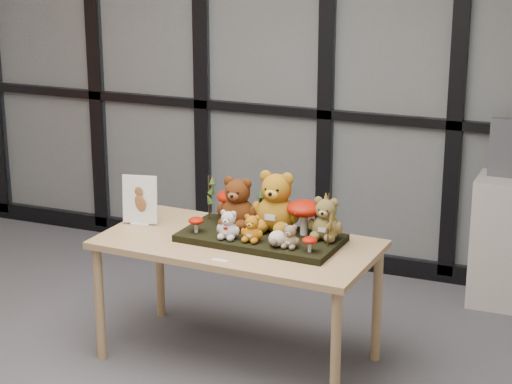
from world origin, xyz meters
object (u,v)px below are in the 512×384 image
at_px(bear_brown_medium, 238,199).
at_px(display_table, 238,253).
at_px(bear_pooh_yellow, 277,198).
at_px(plush_cream_hedgehog, 277,238).
at_px(diorama_tray, 261,238).
at_px(mushroom_back_left, 233,203).
at_px(bear_beige_small, 290,235).
at_px(mushroom_back_right, 304,216).
at_px(mushroom_front_right, 310,244).
at_px(sign_holder, 140,202).
at_px(bear_white_bow, 229,223).
at_px(bear_tan_back, 326,216).
at_px(mushroom_front_left, 196,224).
at_px(bear_small_yellow, 252,227).

bearing_deg(bear_brown_medium, display_table, -64.18).
xyz_separation_m(bear_pooh_yellow, plush_cream_hedgehog, (0.10, -0.23, -0.13)).
relative_size(diorama_tray, mushroom_back_left, 4.29).
distance_m(diorama_tray, plush_cream_hedgehog, 0.20).
bearing_deg(bear_beige_small, mushroom_back_right, 93.16).
bearing_deg(mushroom_front_right, sign_holder, 172.18).
bearing_deg(bear_pooh_yellow, plush_cream_hedgehog, -64.66).
distance_m(bear_white_bow, mushroom_back_right, 0.40).
height_order(plush_cream_hedgehog, mushroom_back_right, mushroom_back_right).
distance_m(bear_brown_medium, mushroom_back_right, 0.38).
distance_m(bear_tan_back, mushroom_front_right, 0.23).
bearing_deg(display_table, bear_brown_medium, 115.82).
xyz_separation_m(plush_cream_hedgehog, mushroom_front_left, (-0.47, 0.03, 0.00)).
distance_m(bear_white_bow, mushroom_front_left, 0.20).
bearing_deg(plush_cream_hedgehog, mushroom_back_right, 75.67).
xyz_separation_m(bear_beige_small, sign_holder, (-0.92, 0.12, 0.02)).
height_order(mushroom_back_left, mushroom_front_right, mushroom_back_left).
distance_m(bear_pooh_yellow, mushroom_back_left, 0.29).
height_order(display_table, bear_small_yellow, bear_small_yellow).
distance_m(display_table, sign_holder, 0.64).
relative_size(display_table, bear_small_yellow, 9.46).
relative_size(bear_tan_back, bear_beige_small, 1.82).
relative_size(mushroom_back_left, mushroom_front_right, 2.26).
xyz_separation_m(bear_brown_medium, mushroom_back_left, (-0.06, 0.08, -0.05)).
xyz_separation_m(plush_cream_hedgehog, mushroom_back_right, (0.07, 0.21, 0.06)).
bearing_deg(bear_tan_back, mushroom_back_left, 174.11).
bearing_deg(mushroom_back_left, mushroom_front_left, -111.45).
distance_m(diorama_tray, bear_brown_medium, 0.25).
relative_size(bear_pooh_yellow, mushroom_front_left, 3.84).
xyz_separation_m(display_table, bear_tan_back, (0.44, 0.12, 0.23)).
bearing_deg(bear_white_bow, bear_beige_small, 1.74).
xyz_separation_m(diorama_tray, plush_cream_hedgehog, (0.14, -0.13, 0.06)).
height_order(bear_tan_back, bear_beige_small, bear_tan_back).
relative_size(bear_small_yellow, mushroom_back_left, 0.81).
bearing_deg(plush_cream_hedgehog, bear_beige_small, 6.94).
xyz_separation_m(bear_brown_medium, bear_small_yellow, (0.16, -0.19, -0.07)).
height_order(bear_brown_medium, mushroom_front_left, bear_brown_medium).
xyz_separation_m(bear_tan_back, mushroom_front_right, (-0.01, -0.22, -0.08)).
height_order(bear_small_yellow, plush_cream_hedgehog, bear_small_yellow).
bearing_deg(bear_small_yellow, mushroom_front_left, -179.51).
relative_size(bear_small_yellow, plush_cream_hedgehog, 1.76).
xyz_separation_m(bear_brown_medium, mushroom_back_right, (0.37, 0.01, -0.05)).
distance_m(bear_pooh_yellow, mushroom_front_left, 0.44).
relative_size(diorama_tray, mushroom_back_right, 4.07).
bearing_deg(display_table, mushroom_front_right, -9.53).
relative_size(bear_brown_medium, mushroom_back_right, 1.47).
bearing_deg(mushroom_front_left, plush_cream_hedgehog, -3.95).
bearing_deg(plush_cream_hedgehog, bear_small_yellow, 175.50).
distance_m(bear_pooh_yellow, bear_brown_medium, 0.21).
height_order(bear_tan_back, mushroom_back_left, bear_tan_back).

